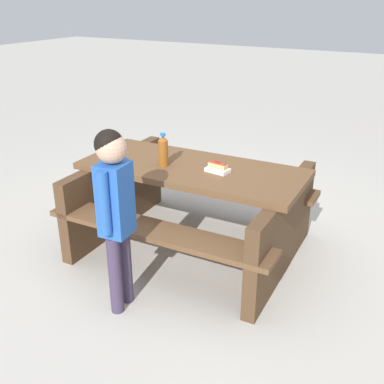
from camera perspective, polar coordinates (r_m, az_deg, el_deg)
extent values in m
plane|color=#B7B2A8|center=(3.98, 0.00, -6.93)|extent=(30.00, 30.00, 0.00)
cube|color=brown|center=(3.67, 0.00, 2.86)|extent=(1.82, 0.82, 0.05)
cube|color=brown|center=(4.25, 3.49, 1.52)|extent=(1.81, 0.34, 0.04)
cube|color=brown|center=(3.35, -4.44, -4.91)|extent=(1.81, 0.34, 0.04)
cube|color=#4D3520|center=(3.57, 11.23, -4.91)|extent=(0.14, 1.40, 0.70)
cube|color=#4D3520|center=(4.20, -9.48, -0.21)|extent=(0.14, 1.40, 0.70)
cylinder|color=brown|center=(3.65, -3.60, 4.86)|extent=(0.08, 0.08, 0.21)
cone|color=brown|center=(3.61, -3.66, 6.74)|extent=(0.07, 0.07, 0.04)
cylinder|color=blue|center=(3.60, -3.67, 7.19)|extent=(0.04, 0.04, 0.02)
cube|color=white|center=(3.55, 3.23, 2.76)|extent=(0.19, 0.13, 0.03)
cube|color=#D8B272|center=(3.53, 3.24, 3.26)|extent=(0.16, 0.08, 0.04)
cylinder|color=maroon|center=(3.53, 3.25, 3.53)|extent=(0.14, 0.05, 0.03)
ellipsoid|color=maroon|center=(3.52, 3.25, 3.72)|extent=(0.07, 0.03, 0.01)
cylinder|color=#3F334C|center=(3.24, -8.32, -9.08)|extent=(0.09, 0.09, 0.58)
cylinder|color=#3F334C|center=(3.15, -9.56, -10.22)|extent=(0.09, 0.09, 0.58)
cube|color=#2659B2|center=(2.94, -9.58, -0.91)|extent=(0.20, 0.21, 0.49)
cylinder|color=#2659B2|center=(3.02, -8.37, 0.39)|extent=(0.07, 0.07, 0.42)
cylinder|color=#2659B2|center=(2.84, -10.94, -1.40)|extent=(0.07, 0.07, 0.42)
sphere|color=tan|center=(2.82, -10.05, 5.40)|extent=(0.19, 0.19, 0.19)
sphere|color=black|center=(2.82, -10.33, 5.90)|extent=(0.18, 0.18, 0.18)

